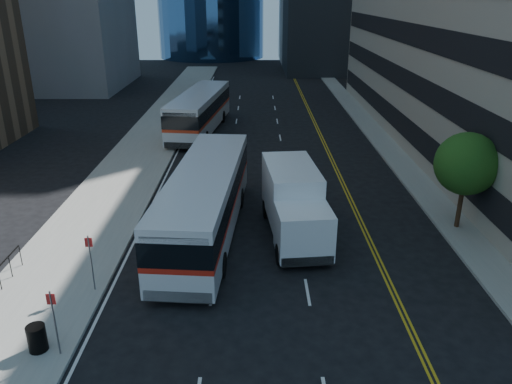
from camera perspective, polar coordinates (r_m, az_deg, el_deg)
ground at (r=19.76m, az=5.00°, el=-14.49°), size 160.00×160.00×0.00m
sidewalk_west at (r=43.37m, az=-11.90°, el=5.82°), size 5.00×90.00×0.15m
sidewalk_east at (r=43.80m, az=14.08°, el=5.79°), size 2.00×90.00×0.15m
street_tree at (r=27.36m, az=22.94°, el=2.97°), size 3.20×3.20×5.10m
bus_front at (r=25.40m, az=-5.79°, el=-0.90°), size 4.01×13.81×3.51m
bus_rear at (r=45.37m, az=-6.42°, el=9.23°), size 4.63×13.73×3.47m
box_truck at (r=25.21m, az=4.37°, el=-1.24°), size 3.19×7.45×3.47m
trash_can at (r=19.39m, az=-23.75°, el=-15.04°), size 0.77×0.77×0.97m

